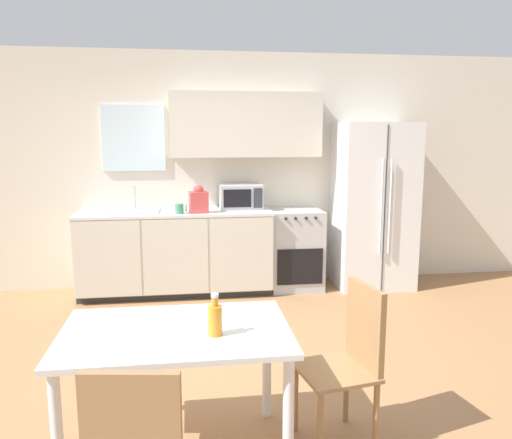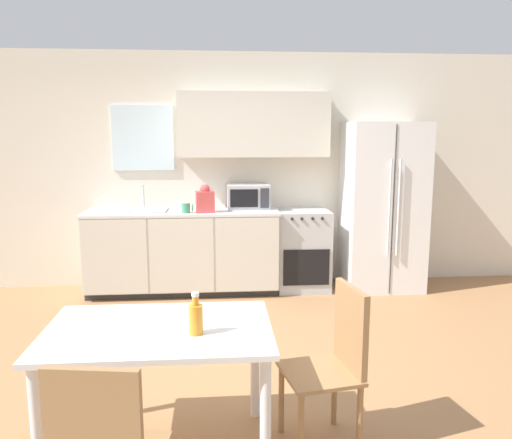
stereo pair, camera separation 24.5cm
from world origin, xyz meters
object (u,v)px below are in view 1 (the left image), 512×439
Objects in this scene: oven_range at (295,249)px; dining_table at (176,348)px; microwave at (241,196)px; refrigerator at (373,206)px; drink_bottle at (215,319)px; coffee_mug at (180,209)px; dining_chair_side at (351,353)px.

oven_range is 0.76× the size of dining_table.
microwave is at bearing 77.48° from dining_table.
refrigerator is 1.57× the size of dining_table.
drink_bottle reaches higher than dining_table.
oven_range is 1.42m from coffee_mug.
coffee_mug is (-2.22, -0.18, 0.04)m from refrigerator.
oven_range is 4.11× the size of drink_bottle.
microwave reaches higher than coffee_mug.
refrigerator is at bearing 4.64° from coffee_mug.
drink_bottle is at bearing -123.49° from refrigerator.
refrigerator reaches higher than drink_bottle.
oven_range is at bearing 9.62° from coffee_mug.
dining_chair_side is at bearing -84.32° from microwave.
oven_range is 3.26m from dining_table.
dining_chair_side is (0.98, -2.74, -0.45)m from coffee_mug.
refrigerator is 15.05× the size of coffee_mug.
oven_range is 0.99× the size of dining_chair_side.
refrigerator is at bearing 56.51° from drink_bottle.
refrigerator is (0.92, -0.04, 0.49)m from oven_range.
dining_chair_side is at bearing -70.24° from coffee_mug.
coffee_mug is at bearing -170.38° from oven_range.
coffee_mug is 0.10× the size of dining_table.
drink_bottle is (0.20, -0.10, 0.19)m from dining_table.
coffee_mug is 0.14× the size of dining_chair_side.
refrigerator is 2.23m from coffee_mug.
microwave is 3.21m from drink_bottle.
dining_table is at bearing -127.00° from refrigerator.
drink_bottle is (0.21, -2.87, -0.16)m from coffee_mug.
microwave is 0.75m from coffee_mug.
microwave is at bearing 175.67° from refrigerator.
coffee_mug is at bearing -156.49° from microwave.
drink_bottle reaches higher than dining_chair_side.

